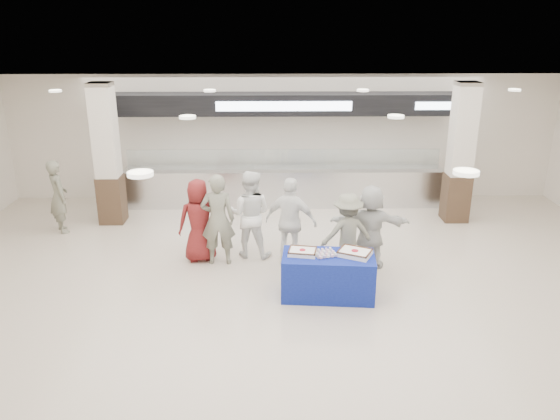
{
  "coord_description": "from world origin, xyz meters",
  "views": [
    {
      "loc": [
        -0.3,
        -7.83,
        4.52
      ],
      "look_at": [
        -0.15,
        1.6,
        1.18
      ],
      "focal_mm": 35.0,
      "sensor_mm": 36.0,
      "label": 1
    }
  ],
  "objects_px": {
    "sheet_cake_left": "(302,251)",
    "cupcake_tray": "(325,253)",
    "chef_tall": "(250,214)",
    "chef_short": "(291,222)",
    "soldier_b": "(347,233)",
    "soldier_bg": "(59,196)",
    "civilian_maroon": "(199,221)",
    "display_table": "(328,276)",
    "soldier_a": "(218,220)",
    "civilian_white": "(370,226)",
    "sheet_cake_right": "(355,252)"
  },
  "relations": [
    {
      "from": "display_table",
      "to": "soldier_a",
      "type": "xyz_separation_m",
      "value": [
        -1.98,
        1.36,
        0.52
      ]
    },
    {
      "from": "chef_tall",
      "to": "civilian_maroon",
      "type": "bearing_deg",
      "value": 22.34
    },
    {
      "from": "sheet_cake_right",
      "to": "chef_tall",
      "type": "relative_size",
      "value": 0.37
    },
    {
      "from": "soldier_a",
      "to": "civilian_white",
      "type": "distance_m",
      "value": 2.88
    },
    {
      "from": "sheet_cake_right",
      "to": "civilian_maroon",
      "type": "height_order",
      "value": "civilian_maroon"
    },
    {
      "from": "sheet_cake_left",
      "to": "civilian_white",
      "type": "relative_size",
      "value": 0.32
    },
    {
      "from": "sheet_cake_left",
      "to": "soldier_a",
      "type": "height_order",
      "value": "soldier_a"
    },
    {
      "from": "soldier_a",
      "to": "chef_tall",
      "type": "xyz_separation_m",
      "value": [
        0.6,
        0.35,
        -0.02
      ]
    },
    {
      "from": "sheet_cake_right",
      "to": "civilian_maroon",
      "type": "xyz_separation_m",
      "value": [
        -2.79,
        1.51,
        0.02
      ]
    },
    {
      "from": "civilian_maroon",
      "to": "chef_short",
      "type": "bearing_deg",
      "value": 159.09
    },
    {
      "from": "cupcake_tray",
      "to": "soldier_bg",
      "type": "relative_size",
      "value": 0.25
    },
    {
      "from": "sheet_cake_left",
      "to": "cupcake_tray",
      "type": "relative_size",
      "value": 1.24
    },
    {
      "from": "display_table",
      "to": "cupcake_tray",
      "type": "relative_size",
      "value": 3.75
    },
    {
      "from": "cupcake_tray",
      "to": "chef_tall",
      "type": "distance_m",
      "value": 2.15
    },
    {
      "from": "chef_short",
      "to": "soldier_b",
      "type": "bearing_deg",
      "value": 179.35
    },
    {
      "from": "civilian_maroon",
      "to": "chef_tall",
      "type": "distance_m",
      "value": 1.0
    },
    {
      "from": "soldier_a",
      "to": "soldier_b",
      "type": "bearing_deg",
      "value": 167.86
    },
    {
      "from": "cupcake_tray",
      "to": "civilian_maroon",
      "type": "xyz_separation_m",
      "value": [
        -2.3,
        1.49,
        0.04
      ]
    },
    {
      "from": "display_table",
      "to": "chef_short",
      "type": "bearing_deg",
      "value": 119.25
    },
    {
      "from": "sheet_cake_right",
      "to": "soldier_bg",
      "type": "xyz_separation_m",
      "value": [
        -6.07,
        3.08,
        0.01
      ]
    },
    {
      "from": "chef_tall",
      "to": "chef_short",
      "type": "bearing_deg",
      "value": 164.49
    },
    {
      "from": "display_table",
      "to": "civilian_maroon",
      "type": "distance_m",
      "value": 2.84
    },
    {
      "from": "civilian_maroon",
      "to": "soldier_a",
      "type": "relative_size",
      "value": 0.91
    },
    {
      "from": "display_table",
      "to": "soldier_b",
      "type": "bearing_deg",
      "value": 70.11
    },
    {
      "from": "chef_short",
      "to": "soldier_bg",
      "type": "distance_m",
      "value": 5.34
    },
    {
      "from": "sheet_cake_right",
      "to": "soldier_a",
      "type": "relative_size",
      "value": 0.36
    },
    {
      "from": "display_table",
      "to": "cupcake_tray",
      "type": "bearing_deg",
      "value": 160.43
    },
    {
      "from": "sheet_cake_left",
      "to": "soldier_a",
      "type": "xyz_separation_m",
      "value": [
        -1.54,
        1.3,
        0.1
      ]
    },
    {
      "from": "sheet_cake_right",
      "to": "sheet_cake_left",
      "type": "bearing_deg",
      "value": 175.7
    },
    {
      "from": "cupcake_tray",
      "to": "soldier_a",
      "type": "bearing_deg",
      "value": 145.14
    },
    {
      "from": "display_table",
      "to": "sheet_cake_right",
      "type": "bearing_deg",
      "value": 5.35
    },
    {
      "from": "soldier_a",
      "to": "chef_tall",
      "type": "relative_size",
      "value": 1.02
    },
    {
      "from": "display_table",
      "to": "cupcake_tray",
      "type": "height_order",
      "value": "cupcake_tray"
    },
    {
      "from": "display_table",
      "to": "civilian_white",
      "type": "xyz_separation_m",
      "value": [
        0.9,
        1.17,
        0.44
      ]
    },
    {
      "from": "chef_short",
      "to": "soldier_a",
      "type": "bearing_deg",
      "value": 17.17
    },
    {
      "from": "display_table",
      "to": "soldier_bg",
      "type": "xyz_separation_m",
      "value": [
        -5.63,
        3.09,
        0.44
      ]
    },
    {
      "from": "chef_tall",
      "to": "chef_short",
      "type": "xyz_separation_m",
      "value": [
        0.79,
        -0.4,
        -0.01
      ]
    },
    {
      "from": "soldier_b",
      "to": "soldier_bg",
      "type": "xyz_separation_m",
      "value": [
        -6.07,
        2.14,
        0.05
      ]
    },
    {
      "from": "display_table",
      "to": "soldier_bg",
      "type": "height_order",
      "value": "soldier_bg"
    },
    {
      "from": "sheet_cake_left",
      "to": "civilian_maroon",
      "type": "bearing_deg",
      "value": 142.94
    },
    {
      "from": "sheet_cake_left",
      "to": "cupcake_tray",
      "type": "xyz_separation_m",
      "value": [
        0.38,
        -0.04,
        -0.02
      ]
    },
    {
      "from": "chef_short",
      "to": "civilian_white",
      "type": "relative_size",
      "value": 1.06
    },
    {
      "from": "soldier_a",
      "to": "display_table",
      "type": "bearing_deg",
      "value": 143.12
    },
    {
      "from": "civilian_maroon",
      "to": "soldier_b",
      "type": "height_order",
      "value": "civilian_maroon"
    },
    {
      "from": "chef_tall",
      "to": "sheet_cake_left",
      "type": "bearing_deg",
      "value": 130.96
    },
    {
      "from": "sheet_cake_left",
      "to": "chef_tall",
      "type": "height_order",
      "value": "chef_tall"
    },
    {
      "from": "sheet_cake_right",
      "to": "civilian_maroon",
      "type": "relative_size",
      "value": 0.39
    },
    {
      "from": "civilian_white",
      "to": "sheet_cake_left",
      "type": "bearing_deg",
      "value": 43.4
    },
    {
      "from": "cupcake_tray",
      "to": "civilian_maroon",
      "type": "bearing_deg",
      "value": 147.05
    },
    {
      "from": "sheet_cake_right",
      "to": "soldier_bg",
      "type": "height_order",
      "value": "soldier_bg"
    }
  ]
}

